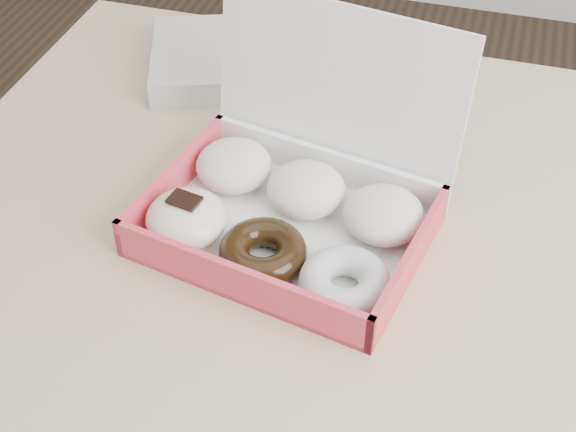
# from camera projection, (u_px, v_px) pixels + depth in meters

# --- Properties ---
(table) EXTENTS (1.20, 0.80, 0.75)m
(table) POSITION_uv_depth(u_px,v_px,m) (404.00, 271.00, 0.99)
(table) COLOR tan
(table) RESTS_ON ground
(donut_box) EXTENTS (0.35, 0.32, 0.22)m
(donut_box) POSITION_uv_depth(u_px,v_px,m) (290.00, 204.00, 0.91)
(donut_box) COLOR white
(donut_box) RESTS_ON table
(newspapers) EXTENTS (0.29, 0.26, 0.04)m
(newspapers) POSITION_uv_depth(u_px,v_px,m) (236.00, 58.00, 1.17)
(newspapers) COLOR silver
(newspapers) RESTS_ON table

